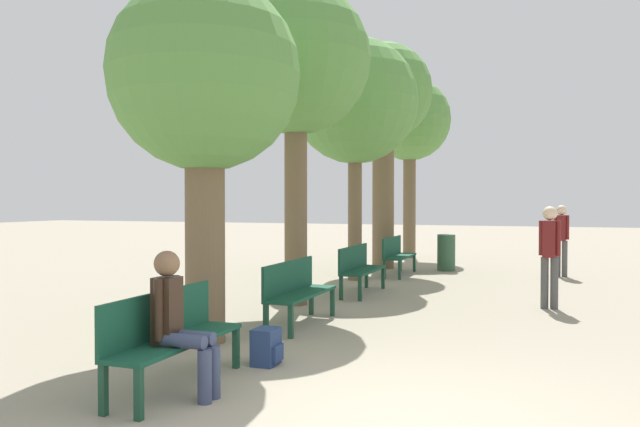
{
  "coord_description": "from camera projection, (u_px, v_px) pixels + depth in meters",
  "views": [
    {
      "loc": [
        1.05,
        -4.71,
        1.74
      ],
      "look_at": [
        -2.5,
        5.13,
        1.53
      ],
      "focal_mm": 35.0,
      "sensor_mm": 36.0,
      "label": 1
    }
  ],
  "objects": [
    {
      "name": "pedestrian_near",
      "position": [
        561.0,
        236.0,
        14.27
      ],
      "size": [
        0.33,
        0.24,
        1.64
      ],
      "color": "#4C4C4C",
      "rests_on": "ground_plane"
    },
    {
      "name": "tree_row_2",
      "position": [
        355.0,
        102.0,
        13.61
      ],
      "size": [
        2.76,
        2.76,
        5.31
      ],
      "color": "brown",
      "rests_on": "ground_plane"
    },
    {
      "name": "bench_row_2",
      "position": [
        359.0,
        266.0,
        11.65
      ],
      "size": [
        0.43,
        1.73,
        0.89
      ],
      "color": "#144733",
      "rests_on": "ground_plane"
    },
    {
      "name": "bench_row_3",
      "position": [
        396.0,
        253.0,
        14.58
      ],
      "size": [
        0.43,
        1.73,
        0.89
      ],
      "color": "#144733",
      "rests_on": "ground_plane"
    },
    {
      "name": "tree_row_0",
      "position": [
        205.0,
        82.0,
        7.61
      ],
      "size": [
        2.36,
        2.36,
        4.46
      ],
      "color": "brown",
      "rests_on": "ground_plane"
    },
    {
      "name": "person_seated",
      "position": [
        178.0,
        319.0,
        5.51
      ],
      "size": [
        0.6,
        0.34,
        1.3
      ],
      "color": "#384260",
      "rests_on": "ground_plane"
    },
    {
      "name": "ground_plane",
      "position": [
        399.0,
        426.0,
        4.82
      ],
      "size": [
        80.0,
        80.0,
        0.0
      ],
      "primitive_type": "plane",
      "color": "gray"
    },
    {
      "name": "tree_row_4",
      "position": [
        410.0,
        122.0,
        19.08
      ],
      "size": [
        2.51,
        2.51,
        5.49
      ],
      "color": "brown",
      "rests_on": "ground_plane"
    },
    {
      "name": "bench_row_1",
      "position": [
        296.0,
        287.0,
        8.71
      ],
      "size": [
        0.43,
        1.73,
        0.89
      ],
      "color": "#144733",
      "rests_on": "ground_plane"
    },
    {
      "name": "trash_bin",
      "position": [
        446.0,
        253.0,
        15.51
      ],
      "size": [
        0.44,
        0.44,
        0.9
      ],
      "color": "#2D5138",
      "rests_on": "ground_plane"
    },
    {
      "name": "bench_row_0",
      "position": [
        169.0,
        331.0,
        5.78
      ],
      "size": [
        0.43,
        1.73,
        0.89
      ],
      "color": "#144733",
      "rests_on": "ground_plane"
    },
    {
      "name": "tree_row_1",
      "position": [
        296.0,
        63.0,
        10.37
      ],
      "size": [
        2.5,
        2.5,
        5.36
      ],
      "color": "brown",
      "rests_on": "ground_plane"
    },
    {
      "name": "pedestrian_mid",
      "position": [
        550.0,
        250.0,
        10.01
      ],
      "size": [
        0.33,
        0.26,
        1.65
      ],
      "color": "#4C4C4C",
      "rests_on": "ground_plane"
    },
    {
      "name": "backpack",
      "position": [
        267.0,
        347.0,
        6.6
      ],
      "size": [
        0.28,
        0.3,
        0.39
      ],
      "color": "navy",
      "rests_on": "ground_plane"
    },
    {
      "name": "tree_row_3",
      "position": [
        383.0,
        99.0,
        15.98
      ],
      "size": [
        2.51,
        2.51,
        5.8
      ],
      "color": "brown",
      "rests_on": "ground_plane"
    }
  ]
}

